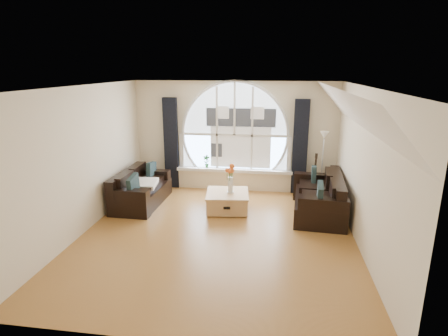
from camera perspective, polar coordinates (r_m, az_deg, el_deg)
ground at (r=6.83m, az=-1.10°, el=-10.56°), size 5.00×5.50×0.01m
ceiling at (r=6.14m, az=-1.23°, el=12.70°), size 5.00×5.50×0.01m
wall_back at (r=9.01m, az=1.69°, el=4.98°), size 5.00×0.01×2.70m
wall_front at (r=3.82m, az=-7.99°, el=-10.29°), size 5.00×0.01×2.70m
wall_left at (r=7.18m, az=-21.25°, el=1.16°), size 0.01×5.50×2.70m
wall_right at (r=6.44m, az=21.34°, el=-0.42°), size 0.01×5.50×2.70m
attic_slope at (r=6.20m, az=19.53°, el=8.61°), size 0.92×5.50×0.72m
arched_window at (r=8.93m, az=1.68°, el=6.68°), size 2.60×0.06×2.15m
window_sill at (r=9.10m, az=1.58°, el=-0.34°), size 2.90×0.22×0.08m
window_frame at (r=8.90m, az=1.66°, el=6.65°), size 2.76×0.08×2.15m
neighbor_house at (r=8.92m, az=2.63°, el=5.84°), size 1.70×0.02×1.50m
curtain_left at (r=9.25m, az=-8.32°, el=3.84°), size 0.35×0.12×2.30m
curtain_right at (r=8.89m, az=11.90°, el=3.19°), size 0.35×0.12×2.30m
sofa_left at (r=8.38m, az=-12.90°, el=-2.95°), size 0.91×1.75×0.77m
sofa_right at (r=7.88m, az=14.62°, el=-4.27°), size 1.07×1.94×0.84m
coffee_chest at (r=7.88m, az=0.54°, el=-5.13°), size 0.99×0.99×0.44m
throw_blanket at (r=8.28m, az=-12.50°, el=-2.43°), size 0.60×0.60×0.10m
vase_flowers at (r=7.70m, az=1.03°, el=-1.16°), size 0.24×0.24×0.70m
floor_lamp at (r=8.75m, az=15.20°, el=0.42°), size 0.24×0.24×1.60m
guitar at (r=9.00m, az=14.09°, el=-0.88°), size 0.41×0.32×1.06m
potted_plant at (r=9.15m, az=-2.78°, el=1.05°), size 0.17×0.12×0.33m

